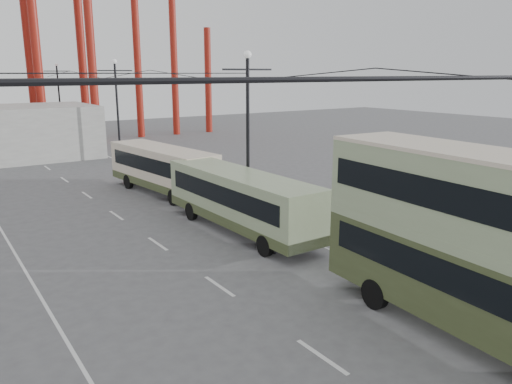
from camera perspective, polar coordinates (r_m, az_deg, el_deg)
road_markings at (r=28.25m, az=-13.88°, el=-3.64°), size 12.52×120.00×0.01m
lamp_post_mid at (r=28.63m, az=-0.94°, el=6.56°), size 3.20×0.44×9.32m
lamp_post_far at (r=48.47m, az=-15.54°, el=8.93°), size 3.20×0.44×9.32m
lamp_post_distant at (r=69.62m, az=-21.53°, el=9.74°), size 3.20×0.44×9.32m
double_decker_bus at (r=16.52m, az=24.52°, el=-4.83°), size 3.41×11.10×5.88m
single_decker_green at (r=25.87m, az=-1.79°, el=-0.77°), size 2.75×11.10×3.13m
single_decker_cream at (r=34.71m, az=-10.66°, el=2.74°), size 3.73×10.46×3.18m
pedestrian at (r=22.95m, az=2.50°, el=-4.67°), size 0.78×0.56×1.98m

